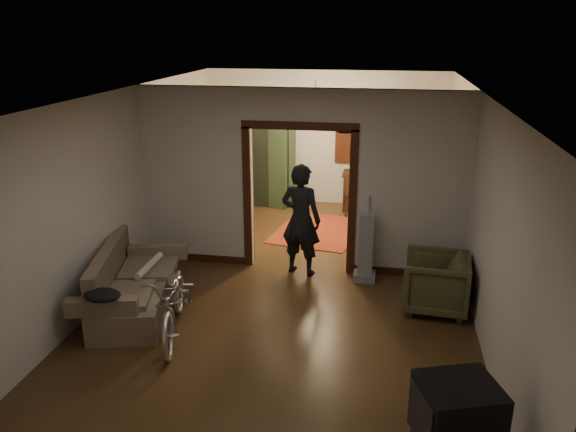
% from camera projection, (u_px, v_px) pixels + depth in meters
% --- Properties ---
extents(floor, '(5.00, 8.50, 0.01)m').
position_uv_depth(floor, '(292.00, 287.00, 8.25)').
color(floor, '#332010').
rests_on(floor, ground).
extents(ceiling, '(5.00, 8.50, 0.01)m').
position_uv_depth(ceiling, '(292.00, 93.00, 7.35)').
color(ceiling, white).
rests_on(ceiling, floor).
extents(wall_back, '(5.00, 0.02, 2.80)m').
position_uv_depth(wall_back, '(325.00, 138.00, 11.77)').
color(wall_back, beige).
rests_on(wall_back, floor).
extents(wall_left, '(0.02, 8.50, 2.80)m').
position_uv_depth(wall_left, '(124.00, 187.00, 8.21)').
color(wall_left, beige).
rests_on(wall_left, floor).
extents(wall_right, '(0.02, 8.50, 2.80)m').
position_uv_depth(wall_right, '(478.00, 205.00, 7.40)').
color(wall_right, beige).
rests_on(wall_right, floor).
extents(partition_wall, '(5.00, 0.14, 2.80)m').
position_uv_depth(partition_wall, '(300.00, 182.00, 8.50)').
color(partition_wall, beige).
rests_on(partition_wall, floor).
extents(door_casing, '(1.74, 0.20, 2.32)m').
position_uv_depth(door_casing, '(300.00, 201.00, 8.60)').
color(door_casing, '#33170B').
rests_on(door_casing, floor).
extents(far_window, '(0.98, 0.06, 1.28)m').
position_uv_depth(far_window, '(359.00, 133.00, 11.57)').
color(far_window, black).
rests_on(far_window, wall_back).
extents(chandelier, '(0.24, 0.24, 0.24)m').
position_uv_depth(chandelier, '(315.00, 103.00, 9.83)').
color(chandelier, '#FFE0A5').
rests_on(chandelier, ceiling).
extents(light_switch, '(0.08, 0.01, 0.12)m').
position_uv_depth(light_switch, '(369.00, 196.00, 8.31)').
color(light_switch, silver).
rests_on(light_switch, partition_wall).
extents(sofa, '(1.27, 2.03, 0.87)m').
position_uv_depth(sofa, '(133.00, 281.00, 7.44)').
color(sofa, brown).
rests_on(sofa, floor).
extents(rolled_paper, '(0.10, 0.77, 0.10)m').
position_uv_depth(rolled_paper, '(149.00, 266.00, 7.67)').
color(rolled_paper, beige).
rests_on(rolled_paper, sofa).
extents(jacket, '(0.44, 0.33, 0.13)m').
position_uv_depth(jacket, '(102.00, 295.00, 6.50)').
color(jacket, black).
rests_on(jacket, sofa).
extents(bicycle, '(0.99, 1.79, 0.89)m').
position_uv_depth(bicycle, '(174.00, 301.00, 6.87)').
color(bicycle, silver).
rests_on(bicycle, floor).
extents(armchair, '(0.91, 0.89, 0.77)m').
position_uv_depth(armchair, '(435.00, 283.00, 7.49)').
color(armchair, '#484628').
rests_on(armchair, floor).
extents(crt_tv, '(0.73, 0.70, 0.51)m').
position_uv_depth(crt_tv, '(457.00, 413.00, 4.39)').
color(crt_tv, black).
rests_on(crt_tv, tv_stand).
extents(vacuum, '(0.37, 0.32, 1.06)m').
position_uv_depth(vacuum, '(366.00, 248.00, 8.29)').
color(vacuum, gray).
rests_on(vacuum, floor).
extents(person, '(0.72, 0.57, 1.74)m').
position_uv_depth(person, '(301.00, 220.00, 8.46)').
color(person, black).
rests_on(person, floor).
extents(oriental_rug, '(1.72, 2.09, 0.01)m').
position_uv_depth(oriental_rug, '(318.00, 230.00, 10.50)').
color(oriental_rug, maroon).
rests_on(oriental_rug, floor).
extents(locker, '(1.06, 0.76, 1.91)m').
position_uv_depth(locker, '(270.00, 160.00, 11.81)').
color(locker, '#253922').
rests_on(locker, floor).
extents(globe, '(0.27, 0.27, 0.27)m').
position_uv_depth(globe, '(269.00, 113.00, 11.50)').
color(globe, '#1E5972').
rests_on(globe, locker).
extents(desk, '(1.13, 0.75, 0.78)m').
position_uv_depth(desk, '(368.00, 192.00, 11.57)').
color(desk, black).
rests_on(desk, floor).
extents(desk_chair, '(0.49, 0.49, 0.91)m').
position_uv_depth(desk_chair, '(356.00, 194.00, 11.23)').
color(desk_chair, black).
rests_on(desk_chair, floor).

